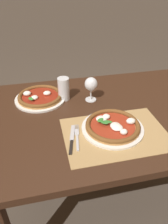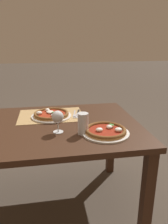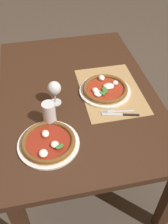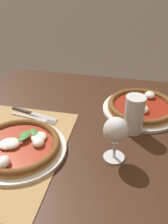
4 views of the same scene
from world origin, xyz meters
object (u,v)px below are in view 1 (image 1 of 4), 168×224
Objects in this scene: pizza_far at (40,97)px; fork at (77,137)px; wine_glass at (91,85)px; pint_glass at (64,89)px; pizza_near at (113,126)px; knife at (72,139)px.

fork is at bearing -69.39° from pizza_far.
wine_glass is 0.77× the size of fork.
pizza_near is at bearing -61.46° from pint_glass.
wine_glass is (-0.04, 0.32, 0.08)m from pizza_near.
wine_glass is at bearing -17.14° from pint_glass.
knife is at bearing -171.68° from pizza_near.
knife is (-0.02, -0.40, -0.06)m from pint_glass.
wine_glass is 0.41m from knife.
pizza_near is 1.52× the size of knife.
pint_glass is at bearing 90.97° from fork.
pint_glass reaches higher than fork.
pint_glass is at bearing 118.54° from pizza_near.
pizza_far is at bearing 131.56° from pizza_near.
fork is 0.94× the size of knife.
wine_glass reaches higher than pint_glass.
pizza_far reaches higher than knife.
fork is at bearing -173.65° from pizza_near.
pizza_far is at bearing 169.77° from pint_glass.
knife is (0.13, -0.43, -0.01)m from pizza_far.
fork is (0.16, -0.42, -0.01)m from pizza_far.
pint_glass is 0.41m from knife.
pint_glass reaches higher than pizza_near.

